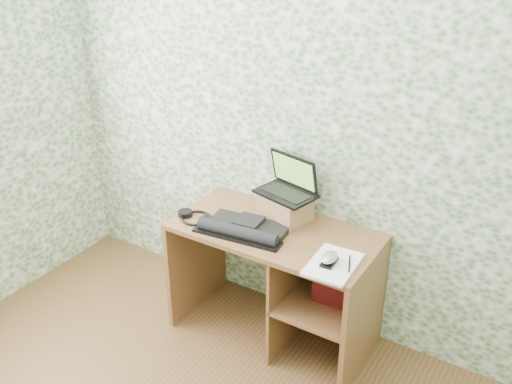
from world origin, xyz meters
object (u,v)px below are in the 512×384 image
Objects in this scene: keyboard at (244,228)px; notepad at (333,264)px; desk at (288,270)px; laptop at (289,185)px; riser at (285,207)px.

keyboard is 1.62× the size of notepad.
desk is 3.15× the size of laptop.
keyboard is 0.58m from notepad.
riser reaches higher than notepad.
desk is 3.62× the size of notepad.
notepad is at bearing -23.49° from laptop.
riser is at bearing 58.08° from keyboard.
riser is at bearing 128.01° from desk.
riser reaches higher than desk.
desk is at bearing 27.86° from keyboard.
desk is 4.51× the size of riser.
riser is 0.70× the size of laptop.
laptop is (-0.00, 0.04, 0.13)m from riser.
notepad is (0.58, -0.04, -0.02)m from keyboard.
keyboard is (-0.22, -0.15, 0.29)m from desk.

